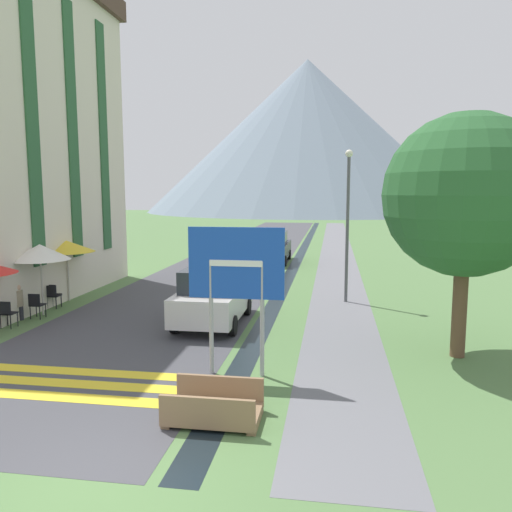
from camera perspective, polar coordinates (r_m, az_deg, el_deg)
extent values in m
plane|color=#517542|center=(26.83, 1.64, -1.52)|extent=(160.00, 160.00, 0.00)
cube|color=#424247|center=(36.99, -0.28, 0.96)|extent=(6.40, 60.00, 0.01)
cube|color=slate|center=(36.54, 9.21, 0.78)|extent=(2.20, 60.00, 0.01)
cube|color=black|center=(36.59, 5.45, 0.85)|extent=(0.60, 60.00, 0.00)
cube|color=yellow|center=(11.46, -23.07, -14.49)|extent=(5.44, 0.44, 0.01)
cube|color=yellow|center=(12.02, -21.27, -13.36)|extent=(5.44, 0.44, 0.01)
cube|color=yellow|center=(12.59, -19.65, -12.33)|extent=(5.44, 0.44, 0.01)
cone|color=slate|center=(106.05, 5.81, 13.43)|extent=(65.25, 65.25, 30.68)
cube|color=beige|center=(22.38, -26.49, 12.51)|extent=(5.40, 9.56, 12.90)
cube|color=#285633|center=(18.70, -24.21, 13.79)|extent=(0.06, 0.70, 9.67)
cube|color=#285633|center=(20.96, -20.21, 13.22)|extent=(0.06, 0.70, 9.67)
cube|color=#285633|center=(23.29, -17.02, 12.73)|extent=(0.06, 0.70, 9.67)
cylinder|color=#9E9EA3|center=(11.47, -5.14, -7.01)|extent=(0.10, 0.10, 2.63)
cylinder|color=#9E9EA3|center=(11.25, 0.71, -7.26)|extent=(0.10, 0.10, 2.63)
cube|color=#1947B7|center=(11.08, -2.30, -0.82)|extent=(2.17, 0.05, 1.60)
cube|color=white|center=(11.05, -2.33, -0.84)|extent=(1.19, 0.02, 0.14)
cube|color=#846647|center=(9.59, -4.84, -17.43)|extent=(1.70, 1.10, 0.12)
cube|color=#846647|center=(9.02, -5.65, -17.12)|extent=(1.70, 0.08, 0.45)
cube|color=#846647|center=(9.93, -4.14, -14.73)|extent=(1.70, 0.08, 0.45)
cube|color=#846647|center=(9.83, -9.41, -17.51)|extent=(0.16, 0.99, 0.08)
cube|color=#846647|center=(9.50, -0.07, -18.34)|extent=(0.16, 0.99, 0.08)
cube|color=silver|center=(15.87, -4.89, -5.15)|extent=(1.84, 4.03, 0.84)
cube|color=#23282D|center=(15.53, -5.09, -2.57)|extent=(1.56, 2.22, 0.68)
cylinder|color=black|center=(17.36, -6.73, -5.50)|extent=(0.18, 0.60, 0.60)
cylinder|color=black|center=(16.98, -0.98, -5.75)|extent=(0.18, 0.60, 0.60)
cylinder|color=black|center=(15.04, -9.29, -7.58)|extent=(0.18, 0.60, 0.60)
cylinder|color=black|center=(14.60, -2.65, -7.95)|extent=(0.18, 0.60, 0.60)
cube|color=black|center=(29.31, 2.01, 0.66)|extent=(1.70, 4.60, 0.84)
cube|color=#23282D|center=(29.00, 1.96, 2.10)|extent=(1.45, 2.53, 0.68)
cylinder|color=black|center=(30.87, 0.82, 0.22)|extent=(0.18, 0.60, 0.60)
cylinder|color=black|center=(30.69, 3.82, 0.16)|extent=(0.18, 0.60, 0.60)
cylinder|color=black|center=(28.07, 0.01, -0.50)|extent=(0.18, 0.60, 0.60)
cylinder|color=black|center=(27.87, 3.31, -0.57)|extent=(0.18, 0.60, 0.60)
cube|color=black|center=(19.31, -22.08, -4.23)|extent=(0.40, 0.40, 0.04)
cube|color=black|center=(19.12, -22.39, -3.74)|extent=(0.40, 0.04, 0.40)
cylinder|color=black|center=(19.58, -22.22, -4.75)|extent=(0.03, 0.03, 0.45)
cylinder|color=black|center=(19.41, -21.36, -4.81)|extent=(0.03, 0.03, 0.45)
cylinder|color=black|center=(19.30, -22.74, -4.95)|extent=(0.03, 0.03, 0.45)
cylinder|color=black|center=(19.13, -21.87, -5.02)|extent=(0.03, 0.03, 0.45)
cube|color=black|center=(19.49, -22.10, -4.13)|extent=(0.40, 0.40, 0.04)
cube|color=black|center=(19.30, -22.40, -3.65)|extent=(0.40, 0.04, 0.40)
cylinder|color=black|center=(19.76, -22.24, -4.65)|extent=(0.03, 0.03, 0.45)
cylinder|color=black|center=(19.59, -21.38, -4.71)|extent=(0.03, 0.03, 0.45)
cylinder|color=black|center=(19.48, -22.75, -4.84)|extent=(0.03, 0.03, 0.45)
cylinder|color=black|center=(19.31, -21.89, -4.91)|extent=(0.03, 0.03, 0.45)
cube|color=black|center=(18.00, -23.68, -5.13)|extent=(0.40, 0.40, 0.04)
cube|color=black|center=(17.81, -24.03, -4.62)|extent=(0.40, 0.04, 0.40)
cylinder|color=black|center=(18.28, -23.81, -5.68)|extent=(0.03, 0.03, 0.45)
cylinder|color=black|center=(18.10, -22.90, -5.76)|extent=(0.03, 0.03, 0.45)
cylinder|color=black|center=(18.00, -24.40, -5.91)|extent=(0.03, 0.03, 0.45)
cylinder|color=black|center=(17.82, -23.48, -5.99)|extent=(0.03, 0.03, 0.45)
cube|color=black|center=(17.16, -26.42, -5.88)|extent=(0.40, 0.40, 0.04)
cube|color=black|center=(16.98, -26.81, -5.35)|extent=(0.40, 0.04, 0.40)
cylinder|color=black|center=(17.44, -26.52, -6.44)|extent=(0.03, 0.03, 0.45)
cylinder|color=black|center=(17.25, -25.59, -6.53)|extent=(0.03, 0.03, 0.45)
cylinder|color=black|center=(17.18, -27.17, -6.68)|extent=(0.03, 0.03, 0.45)
cylinder|color=black|center=(16.98, -26.24, -6.78)|extent=(0.03, 0.03, 0.45)
cylinder|color=#B7B2A8|center=(18.25, -23.30, -2.78)|extent=(0.06, 0.06, 2.25)
cone|color=silver|center=(18.11, -23.46, 0.42)|extent=(1.96, 1.96, 0.52)
cylinder|color=#B7B2A8|center=(20.29, -20.69, -1.76)|extent=(0.06, 0.06, 2.20)
cone|color=yellow|center=(20.16, -20.82, 1.05)|extent=(2.06, 2.06, 0.43)
cylinder|color=#282833|center=(18.11, -25.72, -5.89)|extent=(0.14, 0.14, 0.46)
cylinder|color=#282833|center=(18.01, -25.24, -5.93)|extent=(0.14, 0.14, 0.46)
cylinder|color=gray|center=(17.96, -25.57, -4.38)|extent=(0.32, 0.32, 0.52)
sphere|color=tan|center=(17.89, -25.63, -3.25)|extent=(0.22, 0.22, 0.22)
cylinder|color=#515156|center=(18.92, 10.39, 2.87)|extent=(0.12, 0.12, 5.42)
sphere|color=silver|center=(18.91, 10.60, 11.44)|extent=(0.28, 0.28, 0.28)
cylinder|color=brown|center=(13.61, 22.23, -5.81)|extent=(0.36, 0.36, 2.37)
sphere|color=#285B2D|center=(13.27, 22.84, 6.44)|extent=(4.01, 4.01, 4.01)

